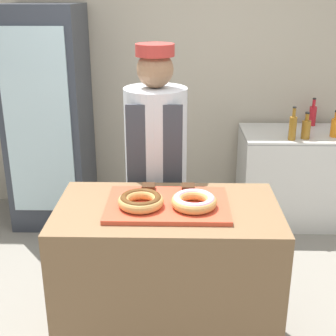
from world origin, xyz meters
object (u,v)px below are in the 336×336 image
at_px(bottle_amber, 293,127).
at_px(donut_light_glaze, 194,201).
at_px(beverage_fridge, 49,118).
at_px(bottle_orange, 335,127).
at_px(brownie_back_right, 188,188).
at_px(bottle_amber_b, 306,128).
at_px(chest_freezer, 296,176).
at_px(bottle_red, 313,115).
at_px(donut_chocolate_glaze, 141,200).
at_px(brownie_back_left, 148,187).
at_px(serving_tray, 168,205).
at_px(baker_person, 156,172).

bearing_deg(bottle_amber, donut_light_glaze, -118.80).
xyz_separation_m(beverage_fridge, bottle_orange, (2.45, -0.11, -0.03)).
bearing_deg(bottle_amber, brownie_back_right, -123.28).
bearing_deg(bottle_amber_b, chest_freezer, 86.96).
xyz_separation_m(bottle_amber, bottle_amber_b, (0.12, 0.04, -0.02)).
bearing_deg(bottle_amber_b, donut_light_glaze, -121.47).
height_order(chest_freezer, bottle_red, bottle_red).
height_order(donut_light_glaze, bottle_orange, bottle_orange).
distance_m(donut_chocolate_glaze, bottle_amber_b, 2.03).
bearing_deg(chest_freezer, brownie_back_left, -128.23).
relative_size(donut_chocolate_glaze, donut_light_glaze, 1.00).
bearing_deg(donut_light_glaze, bottle_red, 60.46).
distance_m(brownie_back_left, chest_freezer, 2.07).
xyz_separation_m(serving_tray, brownie_back_right, (0.11, 0.17, 0.03)).
distance_m(serving_tray, chest_freezer, 2.13).
bearing_deg(baker_person, donut_light_glaze, -70.71).
distance_m(brownie_back_left, bottle_amber, 1.74).
height_order(serving_tray, brownie_back_left, brownie_back_left).
xyz_separation_m(donut_chocolate_glaze, chest_freezer, (1.26, 1.78, -0.56)).
height_order(brownie_back_right, bottle_orange, bottle_orange).
height_order(donut_light_glaze, bottle_amber_b, bottle_amber_b).
relative_size(serving_tray, brownie_back_left, 8.81).
bearing_deg(bottle_red, bottle_amber, -121.98).
distance_m(bottle_amber, bottle_orange, 0.39).
bearing_deg(brownie_back_right, brownie_back_left, 180.00).
xyz_separation_m(beverage_fridge, bottle_amber_b, (2.19, -0.18, -0.03)).
relative_size(donut_chocolate_glaze, baker_person, 0.14).
bearing_deg(brownie_back_right, baker_person, 115.04).
bearing_deg(serving_tray, bottle_red, 57.00).
bearing_deg(bottle_orange, donut_chocolate_glaze, -132.26).
bearing_deg(brownie_back_left, bottle_orange, 44.27).
xyz_separation_m(baker_person, bottle_red, (1.37, 1.38, 0.04)).
bearing_deg(serving_tray, brownie_back_left, 123.52).
xyz_separation_m(baker_person, bottle_amber, (1.08, 0.92, 0.05)).
bearing_deg(bottle_red, donut_chocolate_glaze, -125.03).
distance_m(donut_light_glaze, chest_freezer, 2.12).
bearing_deg(bottle_amber_b, brownie_back_right, -125.96).
relative_size(chest_freezer, bottle_red, 3.97).
bearing_deg(chest_freezer, bottle_orange, -25.45).
bearing_deg(bottle_red, brownie_back_right, -122.95).
bearing_deg(donut_light_glaze, serving_tray, 160.35).
distance_m(brownie_back_right, bottle_amber_b, 1.71).
height_order(chest_freezer, bottle_orange, bottle_orange).
height_order(baker_person, bottle_red, baker_person).
bearing_deg(baker_person, chest_freezer, 43.31).
bearing_deg(bottle_amber, bottle_orange, 14.82).
relative_size(donut_light_glaze, brownie_back_right, 3.25).
xyz_separation_m(donut_light_glaze, bottle_red, (1.15, 2.02, -0.05)).
relative_size(baker_person, beverage_fridge, 0.89).
bearing_deg(donut_light_glaze, bottle_amber_b, 58.53).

